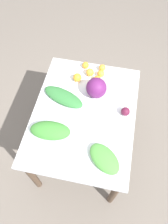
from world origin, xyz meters
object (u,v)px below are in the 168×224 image
object	(u,v)px
greens_bunch_dandelion	(50,131)
orange_1	(97,79)
greens_bunch_scallion	(63,97)
orange_0	(90,72)
orange_5	(101,74)
orange_3	(86,65)
beet_root	(125,111)
orange_2	(77,78)
cabbage_purple	(96,88)
orange_4	(102,68)
greens_bunch_chard	(104,159)

from	to	relation	value
greens_bunch_dandelion	orange_1	world-z (taller)	greens_bunch_dandelion
greens_bunch_scallion	orange_0	distance (m)	0.36
orange_5	orange_3	bearing A→B (deg)	65.11
beet_root	orange_0	size ratio (longest dim) A/B	1.01
orange_0	orange_1	size ratio (longest dim) A/B	1.12
greens_bunch_scallion	orange_3	size ratio (longest dim) A/B	5.94
orange_2	orange_5	bearing A→B (deg)	-64.98
cabbage_purple	orange_2	xyz separation A→B (m)	(0.12, 0.20, -0.05)
greens_bunch_dandelion	beet_root	distance (m)	0.64
orange_4	orange_5	world-z (taller)	orange_5
greens_bunch_scallion	greens_bunch_dandelion	distance (m)	0.34
orange_4	greens_bunch_chard	bearing A→B (deg)	-169.83
orange_1	orange_5	xyz separation A→B (m)	(0.07, -0.02, 0.00)
greens_bunch_chard	orange_1	xyz separation A→B (m)	(0.73, 0.18, -0.00)
orange_1	orange_3	world-z (taller)	same
greens_bunch_dandelion	orange_4	bearing A→B (deg)	-21.74
beet_root	orange_4	bearing A→B (deg)	31.08
greens_bunch_dandelion	orange_1	distance (m)	0.66
orange_0	orange_2	xyz separation A→B (m)	(-0.09, 0.10, 0.00)
beet_root	orange_3	bearing A→B (deg)	44.12
beet_root	orange_2	xyz separation A→B (m)	(0.27, 0.47, 0.00)
greens_bunch_scallion	beet_root	bearing A→B (deg)	-94.38
greens_bunch_scallion	orange_1	distance (m)	0.36
greens_bunch_chard	orange_5	size ratio (longest dim) A/B	4.20
cabbage_purple	greens_bunch_chard	bearing A→B (deg)	-164.17
greens_bunch_chard	greens_bunch_dandelion	world-z (taller)	greens_bunch_dandelion
orange_2	orange_5	xyz separation A→B (m)	(0.10, -0.20, -0.01)
greens_bunch_scallion	orange_4	bearing A→B (deg)	-34.86
orange_2	orange_4	world-z (taller)	orange_2
orange_3	orange_5	bearing A→B (deg)	-114.89
beet_root	orange_2	world-z (taller)	orange_2
beet_root	orange_3	xyz separation A→B (m)	(0.44, 0.43, -0.00)
cabbage_purple	orange_2	bearing A→B (deg)	58.60
orange_1	orange_2	size ratio (longest dim) A/B	0.83
cabbage_purple	orange_2	size ratio (longest dim) A/B	2.29
beet_root	orange_2	size ratio (longest dim) A/B	0.94
beet_root	orange_1	distance (m)	0.42
greens_bunch_scallion	greens_bunch_dandelion	xyz separation A→B (m)	(-0.34, 0.02, 0.02)
orange_0	greens_bunch_scallion	bearing A→B (deg)	151.15
greens_bunch_scallion	greens_bunch_chard	size ratio (longest dim) A/B	1.39
beet_root	orange_4	world-z (taller)	beet_root
cabbage_purple	orange_3	distance (m)	0.33
orange_4	orange_2	bearing A→B (deg)	129.56
greens_bunch_scallion	orange_2	distance (m)	0.24
greens_bunch_dandelion	orange_1	size ratio (longest dim) A/B	4.92
orange_4	orange_1	bearing A→B (deg)	170.42
beet_root	greens_bunch_chard	bearing A→B (deg)	165.94
greens_bunch_scallion	orange_2	xyz separation A→B (m)	(0.23, -0.07, 0.01)
greens_bunch_dandelion	orange_0	size ratio (longest dim) A/B	4.38
cabbage_purple	orange_1	world-z (taller)	cabbage_purple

